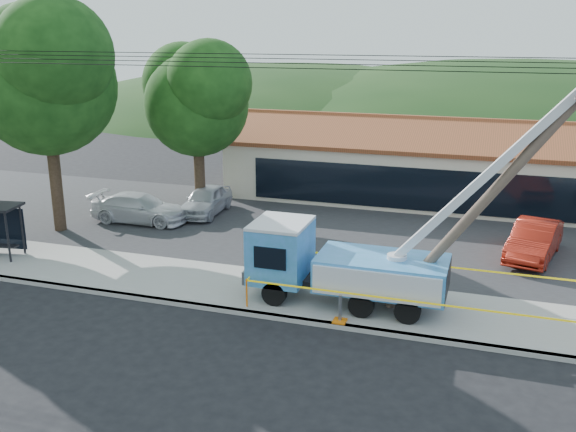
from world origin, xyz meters
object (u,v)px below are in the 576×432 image
Objects in this scene: leaning_pole at (502,182)px; car_white at (141,224)px; utility_truck at (343,262)px; car_silver at (206,215)px; car_red at (532,260)px.

leaning_pole is 18.59m from car_white.
car_silver is at bearing 136.75° from utility_truck.
leaning_pole is at bearing 1.27° from utility_truck.
leaning_pole reaches higher than car_red.
car_red is 18.39m from car_white.
utility_truck is 2.64× the size of car_silver.
utility_truck is 12.94m from car_silver.
leaning_pole is at bearing -34.83° from car_silver.
leaning_pole reaches higher than car_white.
car_silver is 0.88× the size of car_white.
car_silver is at bearing 148.72° from leaning_pole.
car_red is (15.88, -1.77, 0.00)m from car_silver.
car_red is at bearing -90.48° from car_white.
car_silver is at bearing -49.12° from car_white.
utility_truck is at bearing -178.73° from leaning_pole.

